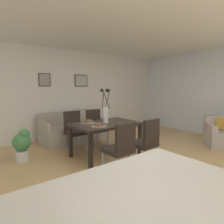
% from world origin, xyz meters
% --- Properties ---
extents(ground_plane, '(9.00, 9.00, 0.00)m').
position_xyz_m(ground_plane, '(0.00, 0.00, 0.00)').
color(ground_plane, tan).
extents(back_wall_panel, '(9.00, 0.10, 2.60)m').
position_xyz_m(back_wall_panel, '(0.00, 3.25, 1.30)').
color(back_wall_panel, white).
rests_on(back_wall_panel, ground).
extents(side_window_wall, '(0.10, 6.30, 2.60)m').
position_xyz_m(side_window_wall, '(3.65, 0.40, 1.30)').
color(side_window_wall, white).
rests_on(side_window_wall, ground).
extents(ceiling_panel, '(9.00, 7.20, 0.08)m').
position_xyz_m(ceiling_panel, '(0.00, 0.40, 2.64)').
color(ceiling_panel, white).
extents(dining_table, '(1.40, 0.94, 0.74)m').
position_xyz_m(dining_table, '(-0.02, 1.07, 0.65)').
color(dining_table, black).
rests_on(dining_table, ground).
extents(dining_chair_near_left, '(0.46, 0.46, 0.92)m').
position_xyz_m(dining_chair_near_left, '(-0.33, 0.19, 0.51)').
color(dining_chair_near_left, black).
rests_on(dining_chair_near_left, ground).
extents(dining_chair_near_right, '(0.44, 0.44, 0.92)m').
position_xyz_m(dining_chair_near_right, '(-0.32, 1.96, 0.51)').
color(dining_chair_near_right, black).
rests_on(dining_chair_near_right, ground).
extents(dining_chair_far_left, '(0.47, 0.47, 0.92)m').
position_xyz_m(dining_chair_far_left, '(0.28, 0.17, 0.51)').
color(dining_chair_far_left, black).
rests_on(dining_chair_far_left, ground).
extents(dining_chair_far_right, '(0.45, 0.45, 0.92)m').
position_xyz_m(dining_chair_far_right, '(0.27, 1.93, 0.51)').
color(dining_chair_far_right, black).
rests_on(dining_chair_far_right, ground).
extents(centerpiece_vase, '(0.21, 0.23, 0.73)m').
position_xyz_m(centerpiece_vase, '(-0.02, 1.07, 1.02)').
color(centerpiece_vase, silver).
rests_on(centerpiece_vase, dining_table).
extents(placemat_near_left, '(0.32, 0.32, 0.01)m').
position_xyz_m(placemat_near_left, '(-0.33, 0.86, 0.74)').
color(placemat_near_left, '#7F705B').
rests_on(placemat_near_left, dining_table).
extents(bowl_near_left, '(0.17, 0.17, 0.07)m').
position_xyz_m(bowl_near_left, '(-0.33, 0.86, 0.78)').
color(bowl_near_left, brown).
rests_on(bowl_near_left, dining_table).
extents(placemat_near_right, '(0.32, 0.32, 0.01)m').
position_xyz_m(placemat_near_right, '(-0.33, 1.29, 0.74)').
color(placemat_near_right, '#7F705B').
rests_on(placemat_near_right, dining_table).
extents(bowl_near_right, '(0.17, 0.17, 0.07)m').
position_xyz_m(bowl_near_right, '(-0.33, 1.29, 0.78)').
color(bowl_near_right, brown).
rests_on(bowl_near_right, dining_table).
extents(sofa, '(1.77, 0.84, 0.80)m').
position_xyz_m(sofa, '(-0.01, 2.70, 0.28)').
color(sofa, '#A89E8E').
rests_on(sofa, ground).
extents(armchair, '(1.13, 1.13, 0.75)m').
position_xyz_m(armchair, '(2.76, -0.20, 0.29)').
color(armchair, '#ADA399').
rests_on(armchair, ground).
extents(framed_picture_left, '(0.32, 0.03, 0.36)m').
position_xyz_m(framed_picture_left, '(-0.59, 3.18, 1.71)').
color(framed_picture_left, '#473828').
extents(framed_picture_center, '(0.43, 0.03, 0.36)m').
position_xyz_m(framed_picture_center, '(0.56, 3.18, 1.71)').
color(framed_picture_center, '#473828').
extents(potted_plant, '(0.36, 0.36, 0.67)m').
position_xyz_m(potted_plant, '(-1.53, 1.88, 0.37)').
color(potted_plant, silver).
rests_on(potted_plant, ground).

